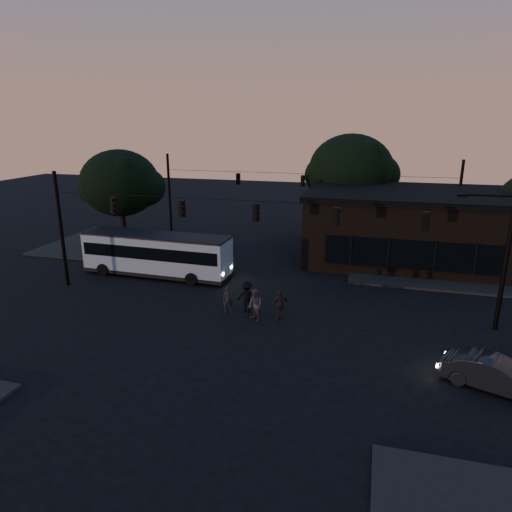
% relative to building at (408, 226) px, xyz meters
% --- Properties ---
extents(ground, '(120.00, 120.00, 0.00)m').
position_rel_building_xyz_m(ground, '(-9.00, -15.97, -2.71)').
color(ground, black).
rests_on(ground, ground).
extents(sidewalk_far_right, '(14.00, 10.00, 0.15)m').
position_rel_building_xyz_m(sidewalk_far_right, '(3.00, -1.97, -2.63)').
color(sidewalk_far_right, black).
rests_on(sidewalk_far_right, ground).
extents(sidewalk_far_left, '(14.00, 10.00, 0.15)m').
position_rel_building_xyz_m(sidewalk_far_left, '(-23.00, -1.97, -2.63)').
color(sidewalk_far_left, black).
rests_on(sidewalk_far_left, ground).
extents(building, '(15.40, 10.41, 5.40)m').
position_rel_building_xyz_m(building, '(0.00, 0.00, 0.00)').
color(building, black).
rests_on(building, ground).
extents(tree_behind, '(7.60, 7.60, 9.43)m').
position_rel_building_xyz_m(tree_behind, '(-5.00, 6.03, 3.48)').
color(tree_behind, black).
rests_on(tree_behind, ground).
extents(tree_left, '(6.40, 6.40, 8.30)m').
position_rel_building_xyz_m(tree_left, '(-23.00, -2.97, 2.86)').
color(tree_left, black).
rests_on(tree_left, ground).
extents(signal_rig_near, '(26.24, 0.30, 7.50)m').
position_rel_building_xyz_m(signal_rig_near, '(-9.00, -11.97, 1.74)').
color(signal_rig_near, black).
rests_on(signal_rig_near, ground).
extents(signal_rig_far, '(26.24, 0.30, 7.50)m').
position_rel_building_xyz_m(signal_rig_far, '(-9.00, 4.03, 1.50)').
color(signal_rig_far, black).
rests_on(signal_rig_far, ground).
extents(bus, '(10.66, 2.89, 2.98)m').
position_rel_building_xyz_m(bus, '(-17.08, -8.65, -1.04)').
color(bus, '#A0B5CC').
rests_on(bus, ground).
extents(car, '(4.31, 2.78, 1.34)m').
position_rel_building_xyz_m(car, '(2.66, -18.07, -2.04)').
color(car, black).
rests_on(car, ground).
extents(pedestrian_a, '(0.67, 0.54, 1.58)m').
position_rel_building_xyz_m(pedestrian_a, '(-10.23, -13.52, -1.92)').
color(pedestrian_a, black).
rests_on(pedestrian_a, ground).
extents(pedestrian_b, '(1.09, 1.07, 1.77)m').
position_rel_building_xyz_m(pedestrian_b, '(-8.45, -14.18, -1.82)').
color(pedestrian_b, '#484142').
rests_on(pedestrian_b, ground).
extents(pedestrian_c, '(1.09, 0.90, 1.74)m').
position_rel_building_xyz_m(pedestrian_c, '(-7.17, -13.72, -1.84)').
color(pedestrian_c, black).
rests_on(pedestrian_c, ground).
extents(pedestrian_d, '(1.20, 0.71, 1.84)m').
position_rel_building_xyz_m(pedestrian_d, '(-9.19, -13.19, -1.79)').
color(pedestrian_d, black).
rests_on(pedestrian_d, ground).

